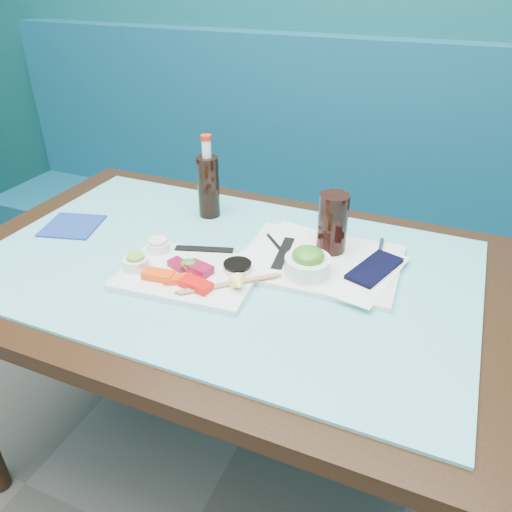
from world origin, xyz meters
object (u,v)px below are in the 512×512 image
at_px(sashimi_plate, 189,274).
at_px(seaweed_bowl, 308,266).
at_px(serving_tray, 320,262).
at_px(blue_napkin, 72,226).
at_px(dining_table, 225,293).
at_px(cola_bottle_body, 208,187).
at_px(cola_glass, 333,223).
at_px(booth_bench, 314,245).

bearing_deg(sashimi_plate, seaweed_bowl, 16.48).
xyz_separation_m(serving_tray, blue_napkin, (-0.71, -0.08, -0.00)).
xyz_separation_m(dining_table, sashimi_plate, (-0.05, -0.09, 0.10)).
bearing_deg(seaweed_bowl, cola_bottle_body, 149.99).
height_order(cola_glass, blue_napkin, cola_glass).
height_order(sashimi_plate, seaweed_bowl, seaweed_bowl).
bearing_deg(serving_tray, blue_napkin, -175.98).
distance_m(dining_table, sashimi_plate, 0.14).
xyz_separation_m(sashimi_plate, cola_bottle_body, (-0.11, 0.32, 0.08)).
relative_size(cola_bottle_body, blue_napkin, 1.22).
relative_size(dining_table, cola_bottle_body, 7.77).
distance_m(booth_bench, seaweed_bowl, 0.95).
relative_size(booth_bench, seaweed_bowl, 27.39).
height_order(sashimi_plate, cola_bottle_body, cola_bottle_body).
bearing_deg(dining_table, cola_bottle_body, 124.61).
bearing_deg(seaweed_bowl, booth_bench, 104.66).
bearing_deg(seaweed_bowl, sashimi_plate, -158.28).
relative_size(cola_glass, blue_napkin, 1.05).
xyz_separation_m(booth_bench, blue_napkin, (-0.49, -0.83, 0.39)).
relative_size(dining_table, cola_glass, 9.05).
height_order(seaweed_bowl, blue_napkin, seaweed_bowl).
bearing_deg(sashimi_plate, blue_napkin, 162.20).
bearing_deg(blue_napkin, cola_glass, 10.70).
xyz_separation_m(seaweed_bowl, cola_bottle_body, (-0.38, 0.22, 0.05)).
distance_m(seaweed_bowl, cola_bottle_body, 0.44).
distance_m(sashimi_plate, cola_glass, 0.38).
relative_size(sashimi_plate, seaweed_bowl, 2.95).
relative_size(booth_bench, cola_bottle_body, 16.66).
height_order(dining_table, cola_bottle_body, cola_bottle_body).
bearing_deg(booth_bench, serving_tray, -73.24).
relative_size(serving_tray, cola_bottle_body, 2.15).
height_order(serving_tray, blue_napkin, serving_tray).
height_order(serving_tray, cola_glass, cola_glass).
bearing_deg(booth_bench, dining_table, -90.00).
distance_m(serving_tray, cola_bottle_body, 0.42).
xyz_separation_m(seaweed_bowl, blue_napkin, (-0.70, -0.01, -0.03)).
bearing_deg(seaweed_bowl, cola_glass, 81.25).
height_order(booth_bench, sashimi_plate, booth_bench).
bearing_deg(serving_tray, sashimi_plate, -149.13).
relative_size(dining_table, seaweed_bowl, 12.78).
distance_m(sashimi_plate, cola_bottle_body, 0.35).
bearing_deg(blue_napkin, cola_bottle_body, 34.40).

